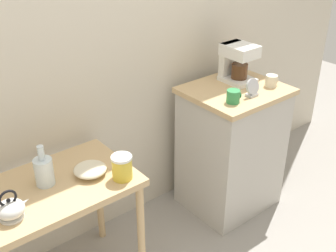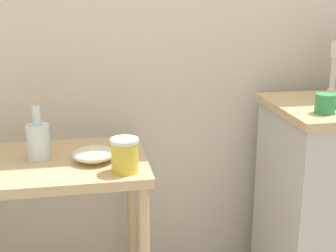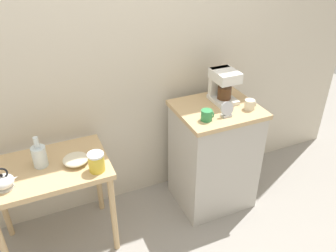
{
  "view_description": "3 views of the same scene",
  "coord_description": "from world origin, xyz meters",
  "px_view_note": "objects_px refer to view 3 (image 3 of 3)",
  "views": [
    {
      "loc": [
        -1.31,
        -1.79,
        2.06
      ],
      "look_at": [
        0.09,
        -0.05,
        0.85
      ],
      "focal_mm": 45.9,
      "sensor_mm": 36.0,
      "label": 1
    },
    {
      "loc": [
        -0.48,
        -1.97,
        1.45
      ],
      "look_at": [
        -0.12,
        -0.04,
        0.87
      ],
      "focal_mm": 52.1,
      "sensor_mm": 36.0,
      "label": 2
    },
    {
      "loc": [
        -0.63,
        -2.08,
        2.2
      ],
      "look_at": [
        0.25,
        -0.06,
        0.88
      ],
      "focal_mm": 37.27,
      "sensor_mm": 36.0,
      "label": 3
    }
  ],
  "objects_px": {
    "glass_carafe_vase": "(39,156)",
    "table_clock": "(227,110)",
    "bowl_stoneware": "(76,160)",
    "coffee_maker": "(223,84)",
    "mug_tall_green": "(207,115)",
    "canister_enamel": "(96,162)",
    "teakettle": "(3,182)",
    "mug_small_cream": "(250,104)"
  },
  "relations": [
    {
      "from": "coffee_maker",
      "to": "table_clock",
      "type": "relative_size",
      "value": 2.23
    },
    {
      "from": "bowl_stoneware",
      "to": "glass_carafe_vase",
      "type": "xyz_separation_m",
      "value": [
        -0.22,
        0.07,
        0.05
      ]
    },
    {
      "from": "glass_carafe_vase",
      "to": "mug_small_cream",
      "type": "height_order",
      "value": "mug_small_cream"
    },
    {
      "from": "teakettle",
      "to": "mug_tall_green",
      "type": "xyz_separation_m",
      "value": [
        1.41,
        -0.05,
        0.19
      ]
    },
    {
      "from": "table_clock",
      "to": "bowl_stoneware",
      "type": "bearing_deg",
      "value": 172.91
    },
    {
      "from": "mug_small_cream",
      "to": "mug_tall_green",
      "type": "bearing_deg",
      "value": -177.16
    },
    {
      "from": "bowl_stoneware",
      "to": "table_clock",
      "type": "xyz_separation_m",
      "value": [
        1.11,
        -0.14,
        0.22
      ]
    },
    {
      "from": "teakettle",
      "to": "table_clock",
      "type": "bearing_deg",
      "value": -2.19
    },
    {
      "from": "teakettle",
      "to": "mug_tall_green",
      "type": "relative_size",
      "value": 1.81
    },
    {
      "from": "teakettle",
      "to": "table_clock",
      "type": "height_order",
      "value": "table_clock"
    },
    {
      "from": "glass_carafe_vase",
      "to": "mug_tall_green",
      "type": "relative_size",
      "value": 2.54
    },
    {
      "from": "coffee_maker",
      "to": "mug_tall_green",
      "type": "distance_m",
      "value": 0.37
    },
    {
      "from": "coffee_maker",
      "to": "table_clock",
      "type": "distance_m",
      "value": 0.28
    },
    {
      "from": "mug_tall_green",
      "to": "bowl_stoneware",
      "type": "bearing_deg",
      "value": 172.32
    },
    {
      "from": "canister_enamel",
      "to": "mug_tall_green",
      "type": "relative_size",
      "value": 1.5
    },
    {
      "from": "teakettle",
      "to": "mug_small_cream",
      "type": "bearing_deg",
      "value": -0.98
    },
    {
      "from": "bowl_stoneware",
      "to": "coffee_maker",
      "type": "relative_size",
      "value": 0.68
    },
    {
      "from": "bowl_stoneware",
      "to": "coffee_maker",
      "type": "height_order",
      "value": "coffee_maker"
    },
    {
      "from": "glass_carafe_vase",
      "to": "mug_small_cream",
      "type": "relative_size",
      "value": 2.67
    },
    {
      "from": "mug_tall_green",
      "to": "teakettle",
      "type": "bearing_deg",
      "value": 177.97
    },
    {
      "from": "canister_enamel",
      "to": "mug_small_cream",
      "type": "relative_size",
      "value": 1.58
    },
    {
      "from": "canister_enamel",
      "to": "coffee_maker",
      "type": "height_order",
      "value": "coffee_maker"
    },
    {
      "from": "teakettle",
      "to": "coffee_maker",
      "type": "bearing_deg",
      "value": 6.3
    },
    {
      "from": "bowl_stoneware",
      "to": "mug_small_cream",
      "type": "height_order",
      "value": "mug_small_cream"
    },
    {
      "from": "teakettle",
      "to": "mug_tall_green",
      "type": "bearing_deg",
      "value": -2.03
    },
    {
      "from": "canister_enamel",
      "to": "mug_small_cream",
      "type": "distance_m",
      "value": 1.23
    },
    {
      "from": "bowl_stoneware",
      "to": "table_clock",
      "type": "relative_size",
      "value": 1.51
    },
    {
      "from": "mug_small_cream",
      "to": "bowl_stoneware",
      "type": "bearing_deg",
      "value": 175.34
    },
    {
      "from": "mug_small_cream",
      "to": "glass_carafe_vase",
      "type": "bearing_deg",
      "value": 173.41
    },
    {
      "from": "teakettle",
      "to": "glass_carafe_vase",
      "type": "bearing_deg",
      "value": 32.27
    },
    {
      "from": "coffee_maker",
      "to": "mug_tall_green",
      "type": "xyz_separation_m",
      "value": [
        -0.27,
        -0.23,
        -0.1
      ]
    },
    {
      "from": "bowl_stoneware",
      "to": "canister_enamel",
      "type": "xyz_separation_m",
      "value": [
        0.12,
        -0.14,
        0.04
      ]
    },
    {
      "from": "mug_tall_green",
      "to": "table_clock",
      "type": "height_order",
      "value": "table_clock"
    },
    {
      "from": "mug_small_cream",
      "to": "table_clock",
      "type": "height_order",
      "value": "table_clock"
    },
    {
      "from": "bowl_stoneware",
      "to": "teakettle",
      "type": "distance_m",
      "value": 0.47
    },
    {
      "from": "glass_carafe_vase",
      "to": "mug_tall_green",
      "type": "height_order",
      "value": "mug_tall_green"
    },
    {
      "from": "glass_carafe_vase",
      "to": "table_clock",
      "type": "relative_size",
      "value": 1.96
    },
    {
      "from": "bowl_stoneware",
      "to": "glass_carafe_vase",
      "type": "distance_m",
      "value": 0.24
    },
    {
      "from": "bowl_stoneware",
      "to": "canister_enamel",
      "type": "height_order",
      "value": "canister_enamel"
    },
    {
      "from": "teakettle",
      "to": "mug_small_cream",
      "type": "relative_size",
      "value": 1.91
    },
    {
      "from": "teakettle",
      "to": "mug_tall_green",
      "type": "distance_m",
      "value": 1.42
    },
    {
      "from": "bowl_stoneware",
      "to": "coffee_maker",
      "type": "bearing_deg",
      "value": 5.04
    }
  ]
}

